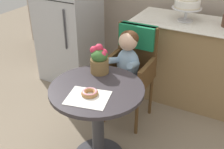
# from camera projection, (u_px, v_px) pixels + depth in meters

# --- Properties ---
(cafe_table) EXTENTS (0.72, 0.72, 0.72)m
(cafe_table) POSITION_uv_depth(u_px,v_px,m) (97.00, 110.00, 2.16)
(cafe_table) COLOR #332D33
(cafe_table) RESTS_ON ground
(wicker_chair) EXTENTS (0.42, 0.45, 0.95)m
(wicker_chair) POSITION_uv_depth(u_px,v_px,m) (133.00, 59.00, 2.66)
(wicker_chair) COLOR brown
(wicker_chair) RESTS_ON ground
(seated_child) EXTENTS (0.27, 0.32, 0.73)m
(seated_child) POSITION_uv_depth(u_px,v_px,m) (126.00, 62.00, 2.52)
(seated_child) COLOR #8CADCC
(seated_child) RESTS_ON ground
(paper_napkin) EXTENTS (0.34, 0.30, 0.00)m
(paper_napkin) POSITION_uv_depth(u_px,v_px,m) (88.00, 98.00, 1.94)
(paper_napkin) COLOR white
(paper_napkin) RESTS_ON cafe_table
(donut_front) EXTENTS (0.12, 0.12, 0.04)m
(donut_front) POSITION_uv_depth(u_px,v_px,m) (90.00, 93.00, 1.96)
(donut_front) COLOR #AD7542
(donut_front) RESTS_ON cafe_table
(flower_vase) EXTENTS (0.16, 0.15, 0.24)m
(flower_vase) POSITION_uv_depth(u_px,v_px,m) (99.00, 60.00, 2.21)
(flower_vase) COLOR brown
(flower_vase) RESTS_ON cafe_table
(display_counter) EXTENTS (1.56, 0.62, 0.90)m
(display_counter) POSITION_uv_depth(u_px,v_px,m) (204.00, 64.00, 2.96)
(display_counter) COLOR #93754C
(display_counter) RESTS_ON ground
(tiered_cake_stand) EXTENTS (0.30, 0.30, 0.27)m
(tiered_cake_stand) POSITION_uv_depth(u_px,v_px,m) (187.00, 3.00, 2.76)
(tiered_cake_stand) COLOR silver
(tiered_cake_stand) RESTS_ON display_counter
(refrigerator) EXTENTS (0.64, 0.63, 1.70)m
(refrigerator) POSITION_uv_depth(u_px,v_px,m) (68.00, 12.00, 3.27)
(refrigerator) COLOR #B7BABF
(refrigerator) RESTS_ON ground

